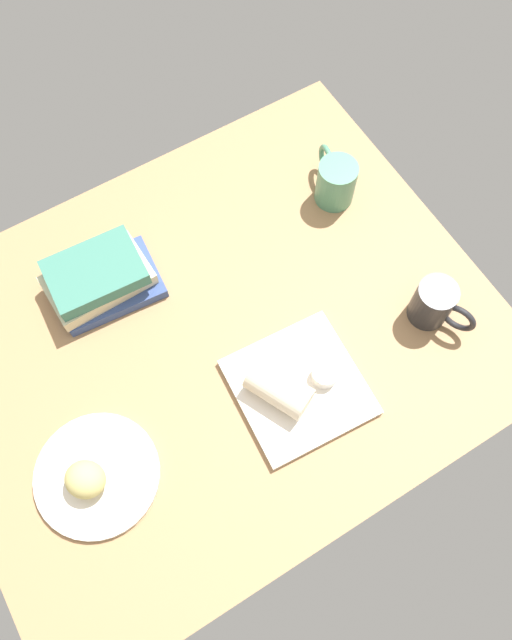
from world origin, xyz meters
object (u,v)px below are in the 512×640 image
object	(u,v)px
round_plate	(97,475)
coffee_mug	(435,304)
square_plate	(299,387)
breakfast_wrap	(279,388)
second_mug	(335,181)
scone_pastry	(85,479)
sauce_cup	(325,374)
book_stack	(100,279)

from	to	relation	value
round_plate	coffee_mug	bearing A→B (deg)	-4.40
square_plate	breakfast_wrap	world-z (taller)	breakfast_wrap
breakfast_wrap	second_mug	distance (cm)	48.11
scone_pastry	square_plate	xyz separation A→B (cm)	(42.26, -4.41, -3.61)
square_plate	breakfast_wrap	distance (cm)	5.91
breakfast_wrap	second_mug	world-z (taller)	second_mug
sauce_cup	book_stack	world-z (taller)	book_stack
scone_pastry	sauce_cup	distance (cm)	47.80
square_plate	coffee_mug	size ratio (longest dim) A/B	1.84
breakfast_wrap	sauce_cup	bearing A→B (deg)	144.44
coffee_mug	square_plate	bearing A→B (deg)	179.05
round_plate	scone_pastry	world-z (taller)	scone_pastry
square_plate	coffee_mug	xyz separation A→B (cm)	(31.20, -0.52, 4.45)
second_mug	breakfast_wrap	bearing A→B (deg)	-136.59
second_mug	book_stack	bearing A→B (deg)	174.33
scone_pastry	square_plate	distance (cm)	42.64
round_plate	sauce_cup	bearing A→B (deg)	-7.39
breakfast_wrap	second_mug	bearing A→B (deg)	-162.08
book_stack	coffee_mug	bearing A→B (deg)	-36.31
coffee_mug	second_mug	world-z (taller)	second_mug
breakfast_wrap	book_stack	xyz separation A→B (cm)	(-18.57, 38.38, -0.63)
scone_pastry	sauce_cup	world-z (taller)	scone_pastry
book_stack	coffee_mug	world-z (taller)	coffee_mug
square_plate	second_mug	world-z (taller)	second_mug
breakfast_wrap	book_stack	distance (cm)	42.64
square_plate	second_mug	xyz separation A→B (cm)	(30.77, 33.81, 4.54)
round_plate	coffee_mug	distance (cm)	72.14
square_plate	breakfast_wrap	bearing A→B (deg)	169.93
sauce_cup	round_plate	bearing A→B (deg)	172.61
round_plate	book_stack	bearing A→B (deg)	62.41
round_plate	second_mug	world-z (taller)	second_mug
scone_pastry	breakfast_wrap	bearing A→B (deg)	-5.50
round_plate	sauce_cup	size ratio (longest dim) A/B	4.42
scone_pastry	square_plate	size ratio (longest dim) A/B	0.31
coffee_mug	book_stack	bearing A→B (deg)	143.69
square_plate	sauce_cup	bearing A→B (deg)	-10.07
book_stack	second_mug	size ratio (longest dim) A/B	1.65
sauce_cup	coffee_mug	world-z (taller)	coffee_mug
breakfast_wrap	book_stack	world-z (taller)	book_stack
round_plate	square_plate	size ratio (longest dim) A/B	0.98
round_plate	square_plate	world-z (taller)	square_plate
square_plate	sauce_cup	xyz separation A→B (cm)	(5.23, -0.93, 2.29)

